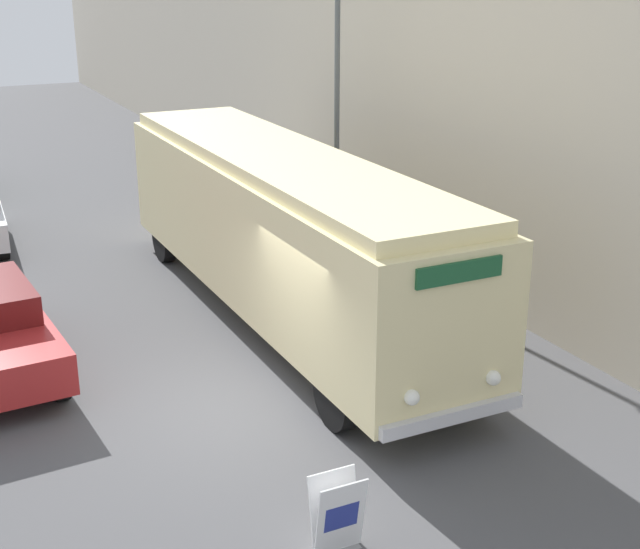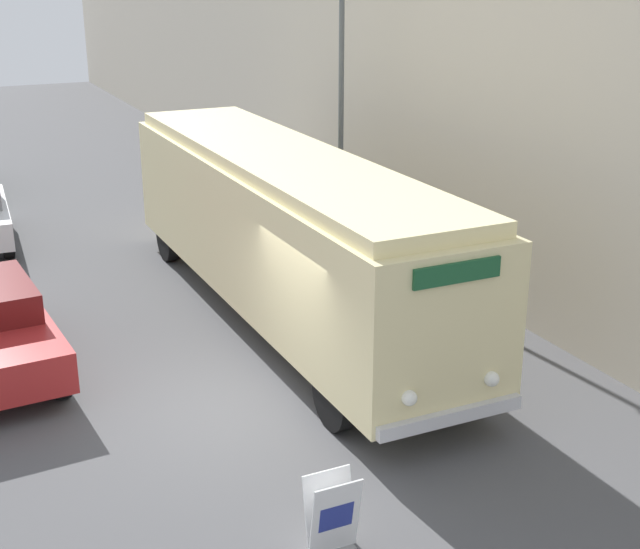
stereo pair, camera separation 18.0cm
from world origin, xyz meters
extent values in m
plane|color=#4C4C4F|center=(0.00, 0.00, 0.00)|extent=(80.00, 80.00, 0.00)
cube|color=beige|center=(6.11, 10.00, 3.35)|extent=(0.30, 60.00, 6.70)
cylinder|color=black|center=(1.06, -1.21, 0.52)|extent=(0.28, 1.04, 1.04)
cylinder|color=black|center=(3.15, -1.21, 0.52)|extent=(0.28, 1.04, 1.04)
cylinder|color=black|center=(1.06, 7.41, 0.52)|extent=(0.28, 1.04, 1.04)
cylinder|color=black|center=(3.15, 7.41, 0.52)|extent=(0.28, 1.04, 1.04)
cube|color=beige|center=(2.10, 3.10, 1.75)|extent=(2.41, 11.41, 2.46)
cube|color=#F8E8A7|center=(2.10, 3.10, 3.10)|extent=(2.21, 10.96, 0.24)
cube|color=silver|center=(2.10, -2.67, 0.64)|extent=(2.29, 0.12, 0.20)
sphere|color=white|center=(1.44, -2.64, 1.07)|extent=(0.22, 0.22, 0.22)
sphere|color=white|center=(2.77, -2.64, 1.07)|extent=(0.22, 0.22, 0.22)
cube|color=#19512D|center=(2.10, -2.63, 2.73)|extent=(1.32, 0.06, 0.28)
cube|color=gray|center=(-0.26, -3.79, 0.00)|extent=(0.55, 0.21, 0.01)
cube|color=white|center=(-0.26, -3.88, 0.49)|extent=(0.61, 0.20, 0.98)
cube|color=white|center=(-0.26, -3.71, 0.49)|extent=(0.61, 0.20, 0.98)
cube|color=navy|center=(-0.26, -3.90, 0.51)|extent=(0.43, 0.07, 0.34)
cylinder|color=#595E60|center=(4.84, 6.16, 3.32)|extent=(0.12, 0.12, 6.64)
cylinder|color=black|center=(-2.42, 1.53, 0.35)|extent=(0.22, 0.69, 0.69)
cylinder|color=black|center=(-2.62, 4.69, 0.35)|extent=(0.22, 0.69, 0.69)
cylinder|color=black|center=(-2.26, 9.14, 0.35)|extent=(0.22, 0.71, 0.71)
cylinder|color=black|center=(-2.09, 11.74, 0.35)|extent=(0.22, 0.71, 0.71)
camera|label=1|loc=(-4.32, -11.58, 6.56)|focal=50.00mm
camera|label=2|loc=(-4.16, -11.66, 6.56)|focal=50.00mm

